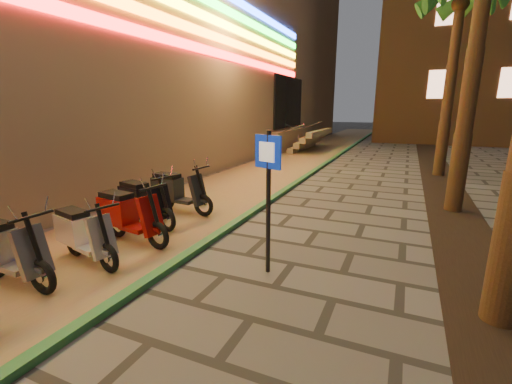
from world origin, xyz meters
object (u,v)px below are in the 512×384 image
at_px(scooter_9, 176,191).
at_px(scooter_7, 127,215).
at_px(scooter_6, 82,234).
at_px(scooter_8, 142,201).
at_px(pedestrian_sign, 268,183).
at_px(scooter_5, 5,250).

bearing_deg(scooter_9, scooter_7, -76.84).
relative_size(scooter_6, scooter_8, 0.93).
relative_size(scooter_6, scooter_7, 0.91).
bearing_deg(pedestrian_sign, scooter_6, -143.85).
distance_m(scooter_5, scooter_6, 1.06).
height_order(pedestrian_sign, scooter_7, pedestrian_sign).
xyz_separation_m(scooter_6, scooter_7, (0.03, 0.99, 0.05)).
height_order(scooter_5, scooter_6, scooter_5).
xyz_separation_m(pedestrian_sign, scooter_6, (-2.98, -0.86, -0.95)).
relative_size(scooter_6, scooter_9, 0.90).
bearing_deg(scooter_9, pedestrian_sign, -28.15).
height_order(scooter_6, scooter_9, scooter_9).
distance_m(scooter_5, scooter_7, 2.01).
bearing_deg(scooter_8, scooter_5, -76.97).
relative_size(pedestrian_sign, scooter_9, 1.27).
bearing_deg(scooter_5, scooter_9, 89.75).
bearing_deg(pedestrian_sign, scooter_9, 167.49).
relative_size(scooter_7, scooter_8, 1.02).
relative_size(pedestrian_sign, scooter_6, 1.40).
xyz_separation_m(scooter_5, scooter_8, (0.01, 2.86, 0.01)).
xyz_separation_m(scooter_5, scooter_7, (0.42, 1.97, 0.01)).
height_order(scooter_7, scooter_8, scooter_7).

